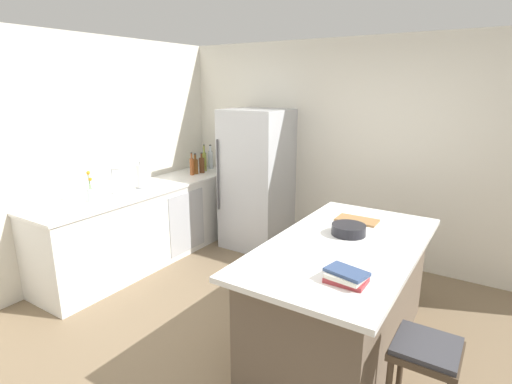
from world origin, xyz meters
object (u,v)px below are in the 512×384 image
(refrigerator, at_px, (257,180))
(mixing_bowl, at_px, (349,230))
(vinegar_bottle, at_px, (192,166))
(kitchen_island, at_px, (342,296))
(flower_vase, at_px, (91,193))
(whiskey_bottle, at_px, (195,166))
(cutting_board, at_px, (357,220))
(gin_bottle, at_px, (204,161))
(sink_faucet, at_px, (113,180))
(soda_bottle, at_px, (211,159))
(cookbook_stack, at_px, (346,276))
(olive_oil_bottle, at_px, (204,161))
(paper_towel_roll, at_px, (141,177))
(syrup_bottle, at_px, (202,165))
(bar_stool, at_px, (425,363))

(refrigerator, height_order, mixing_bowl, refrigerator)
(vinegar_bottle, bearing_deg, kitchen_island, -24.16)
(flower_vase, height_order, whiskey_bottle, flower_vase)
(whiskey_bottle, bearing_deg, vinegar_bottle, -80.53)
(whiskey_bottle, height_order, cutting_board, whiskey_bottle)
(refrigerator, height_order, gin_bottle, refrigerator)
(sink_faucet, relative_size, cutting_board, 0.84)
(sink_faucet, relative_size, soda_bottle, 0.89)
(whiskey_bottle, bearing_deg, soda_bottle, 97.28)
(gin_bottle, distance_m, vinegar_bottle, 0.38)
(kitchen_island, distance_m, cutting_board, 0.72)
(mixing_bowl, height_order, cutting_board, mixing_bowl)
(cookbook_stack, bearing_deg, olive_oil_bottle, 144.24)
(paper_towel_roll, distance_m, soda_bottle, 1.31)
(sink_faucet, xyz_separation_m, vinegar_bottle, (0.09, 1.18, -0.04))
(soda_bottle, bearing_deg, sink_faucet, -90.80)
(kitchen_island, xyz_separation_m, syrup_bottle, (-2.53, 1.32, 0.56))
(kitchen_island, xyz_separation_m, mixing_bowl, (-0.04, 0.19, 0.49))
(mixing_bowl, xyz_separation_m, cutting_board, (-0.05, 0.36, -0.03))
(bar_stool, bearing_deg, gin_bottle, 147.56)
(kitchen_island, height_order, syrup_bottle, syrup_bottle)
(refrigerator, xyz_separation_m, vinegar_bottle, (-0.82, -0.31, 0.14))
(bar_stool, relative_size, paper_towel_roll, 2.23)
(syrup_bottle, distance_m, cookbook_stack, 3.36)
(refrigerator, bearing_deg, olive_oil_bottle, -177.78)
(paper_towel_roll, distance_m, olive_oil_bottle, 1.12)
(syrup_bottle, xyz_separation_m, vinegar_bottle, (-0.02, -0.18, 0.01))
(flower_vase, xyz_separation_m, paper_towel_roll, (0.01, 0.66, 0.04))
(bar_stool, xyz_separation_m, sink_faucet, (-3.36, 0.60, 0.51))
(soda_bottle, xyz_separation_m, vinegar_bottle, (0.06, -0.47, -0.02))
(bar_stool, relative_size, whiskey_bottle, 2.54)
(flower_vase, height_order, soda_bottle, soda_bottle)
(flower_vase, bearing_deg, refrigerator, 64.59)
(refrigerator, xyz_separation_m, syrup_bottle, (-0.80, -0.13, 0.13))
(olive_oil_bottle, bearing_deg, flower_vase, -90.69)
(kitchen_island, xyz_separation_m, cookbook_stack, (0.23, -0.59, 0.49))
(refrigerator, bearing_deg, flower_vase, -115.41)
(paper_towel_roll, distance_m, syrup_bottle, 1.02)
(sink_faucet, bearing_deg, gin_bottle, 90.36)
(kitchen_island, height_order, mixing_bowl, mixing_bowl)
(flower_vase, relative_size, paper_towel_roll, 1.02)
(bar_stool, bearing_deg, mixing_bowl, 133.00)
(flower_vase, height_order, syrup_bottle, flower_vase)
(cookbook_stack, relative_size, mixing_bowl, 1.01)
(vinegar_bottle, xyz_separation_m, mixing_bowl, (2.51, -0.95, -0.08))
(refrigerator, relative_size, cutting_board, 4.98)
(vinegar_bottle, height_order, mixing_bowl, vinegar_bottle)
(gin_bottle, bearing_deg, vinegar_bottle, -75.32)
(paper_towel_roll, bearing_deg, flower_vase, -90.69)
(flower_vase, relative_size, cutting_board, 0.89)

